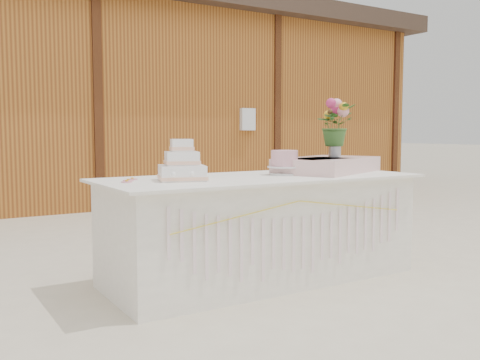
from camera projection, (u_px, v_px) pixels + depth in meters
ground at (261, 278)px, 4.02m from camera, size 80.00×80.00×0.00m
barn at (61, 97)px, 8.95m from camera, size 12.60×4.60×3.30m
cake_table at (261, 228)px, 3.98m from camera, size 2.40×1.00×0.77m
wedding_cake at (182, 166)px, 3.62m from camera, size 0.39×0.39×0.28m
pink_cake_stand at (284, 161)px, 4.08m from camera, size 0.26×0.26×0.19m
satin_runner at (328, 165)px, 4.35m from camera, size 1.08×0.88×0.12m
flower_vase at (335, 149)px, 4.43m from camera, size 0.10×0.10×0.14m
bouquet at (335, 119)px, 4.41m from camera, size 0.34×0.31×0.35m
loose_flowers at (128, 180)px, 3.55m from camera, size 0.26×0.37×0.02m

